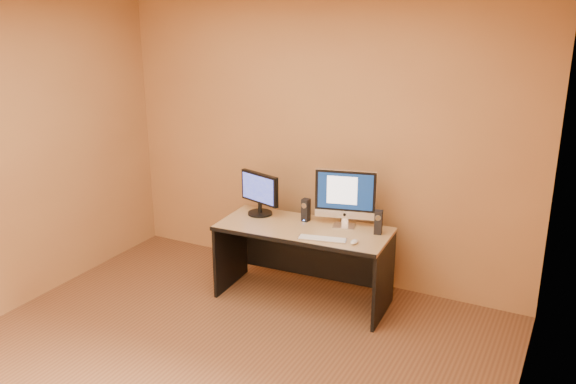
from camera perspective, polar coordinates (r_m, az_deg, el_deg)
floor at (r=4.50m, az=-8.35°, el=-17.02°), size 4.00×4.00×0.00m
walls at (r=3.91m, az=-9.20°, el=-1.19°), size 4.00×4.00×2.60m
desk at (r=5.33m, az=1.43°, el=-6.74°), size 1.50×0.72×0.68m
imac at (r=5.16m, az=5.35°, el=-0.60°), size 0.55×0.31×0.50m
second_monitor at (r=5.45m, az=-2.66°, el=-0.18°), size 0.49×0.34×0.39m
speaker_left at (r=5.32m, az=1.68°, el=-1.70°), size 0.07×0.07×0.20m
speaker_right at (r=5.09m, az=8.46°, el=-2.82°), size 0.07×0.08×0.20m
keyboard at (r=4.95m, az=3.21°, el=-4.40°), size 0.41×0.19×0.02m
mouse at (r=4.89m, az=6.22°, el=-4.65°), size 0.06×0.10×0.03m
cable_a at (r=5.32m, az=5.14°, el=-2.87°), size 0.12×0.17×0.01m
cable_b at (r=5.35m, az=5.09°, el=-2.74°), size 0.07×0.15×0.01m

